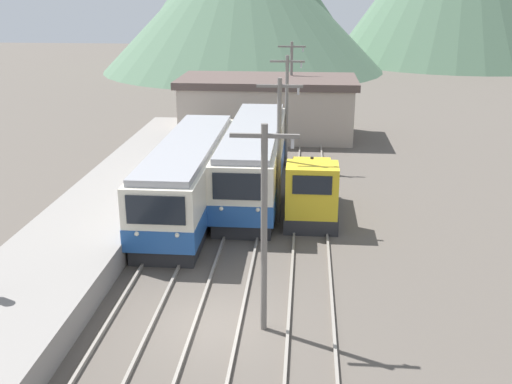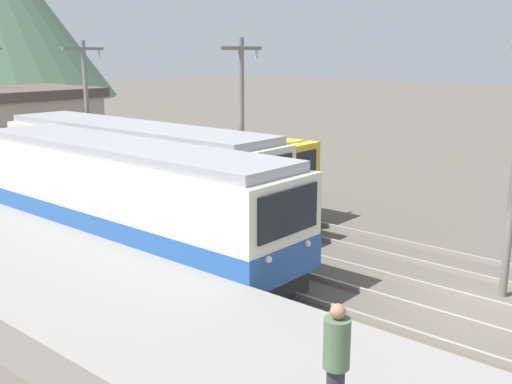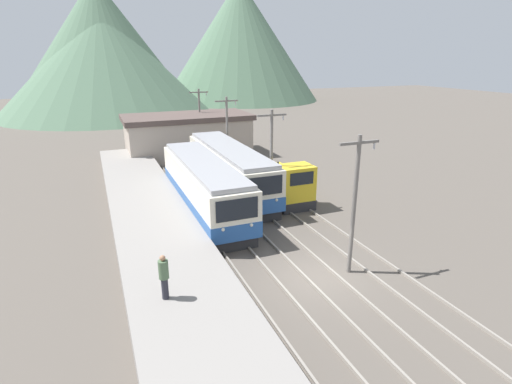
{
  "view_description": "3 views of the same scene",
  "coord_description": "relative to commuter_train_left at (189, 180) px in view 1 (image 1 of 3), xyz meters",
  "views": [
    {
      "loc": [
        2.88,
        -16.67,
        10.29
      ],
      "look_at": [
        0.78,
        7.83,
        1.87
      ],
      "focal_mm": 42.0,
      "sensor_mm": 36.0,
      "label": 1
    },
    {
      "loc": [
        -13.52,
        -4.65,
        6.23
      ],
      "look_at": [
        0.38,
        7.23,
        1.89
      ],
      "focal_mm": 42.0,
      "sensor_mm": 36.0,
      "label": 2
    },
    {
      "loc": [
        -8.83,
        -14.04,
        9.82
      ],
      "look_at": [
        -0.02,
        7.45,
        1.89
      ],
      "focal_mm": 28.0,
      "sensor_mm": 36.0,
      "label": 3
    }
  ],
  "objects": [
    {
      "name": "track_center",
      "position": [
        2.8,
        -10.0,
        -1.57
      ],
      "size": [
        1.54,
        60.0,
        0.14
      ],
      "color": "gray",
      "rests_on": "ground"
    },
    {
      "name": "station_building",
      "position": [
        2.66,
        16.0,
        0.51
      ],
      "size": [
        12.6,
        6.3,
        4.26
      ],
      "color": "#AD9E8E",
      "rests_on": "ground"
    },
    {
      "name": "catenary_mast_far",
      "position": [
        4.31,
        8.12,
        1.99
      ],
      "size": [
        2.0,
        0.2,
        6.64
      ],
      "color": "slate",
      "rests_on": "ground"
    },
    {
      "name": "track_left",
      "position": [
        -0.0,
        -10.0,
        -1.57
      ],
      "size": [
        1.54,
        60.0,
        0.14
      ],
      "color": "gray",
      "rests_on": "ground"
    },
    {
      "name": "commuter_train_left",
      "position": [
        0.0,
        0.0,
        0.0
      ],
      "size": [
        2.84,
        12.79,
        3.52
      ],
      "color": "#28282B",
      "rests_on": "ground"
    },
    {
      "name": "ground_plane",
      "position": [
        2.6,
        -10.0,
        -1.64
      ],
      "size": [
        200.0,
        200.0,
        0.0
      ],
      "primitive_type": "plane",
      "color": "#564F47"
    },
    {
      "name": "platform_left",
      "position": [
        -3.65,
        -10.0,
        -1.12
      ],
      "size": [
        4.5,
        54.0,
        1.04
      ],
      "primitive_type": "cube",
      "color": "gray",
      "rests_on": "ground"
    },
    {
      "name": "commuter_train_center",
      "position": [
        2.8,
        3.12,
        0.02
      ],
      "size": [
        2.84,
        13.24,
        3.58
      ],
      "color": "#28282B",
      "rests_on": "ground"
    },
    {
      "name": "catenary_mast_mid",
      "position": [
        4.31,
        -0.99,
        1.99
      ],
      "size": [
        2.0,
        0.2,
        6.64
      ],
      "color": "slate",
      "rests_on": "ground"
    },
    {
      "name": "catenary_mast_near",
      "position": [
        4.31,
        -10.09,
        1.99
      ],
      "size": [
        2.0,
        0.2,
        6.64
      ],
      "color": "slate",
      "rests_on": "ground"
    },
    {
      "name": "track_right",
      "position": [
        5.8,
        -10.0,
        -1.57
      ],
      "size": [
        1.54,
        60.0,
        0.14
      ],
      "color": "gray",
      "rests_on": "ground"
    },
    {
      "name": "catenary_mast_distant",
      "position": [
        4.31,
        17.23,
        1.99
      ],
      "size": [
        2.0,
        0.2,
        6.64
      ],
      "color": "slate",
      "rests_on": "ground"
    },
    {
      "name": "shunting_locomotive",
      "position": [
        5.8,
        -0.05,
        -0.44
      ],
      "size": [
        2.4,
        5.48,
        3.0
      ],
      "color": "#28282B",
      "rests_on": "ground"
    }
  ]
}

